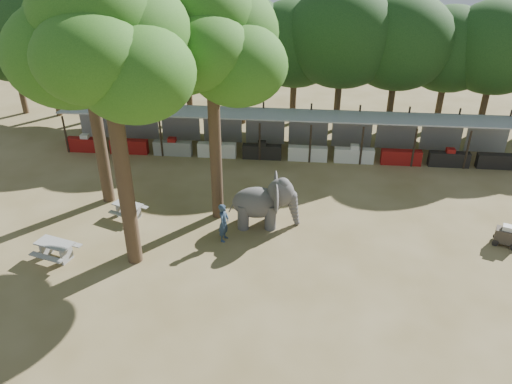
# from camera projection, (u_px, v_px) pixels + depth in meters

# --- Properties ---
(ground) EXTENTS (100.00, 100.00, 0.00)m
(ground) POSITION_uv_depth(u_px,v_px,m) (269.00, 299.00, 19.54)
(ground) COLOR brown
(ground) RESTS_ON ground
(vendor_stalls) EXTENTS (28.00, 2.99, 2.80)m
(vendor_stalls) POSITION_uv_depth(u_px,v_px,m) (286.00, 136.00, 31.01)
(vendor_stalls) COLOR gray
(vendor_stalls) RESTS_ON ground
(yard_tree_left) EXTENTS (7.10, 6.90, 11.02)m
(yard_tree_left) POSITION_uv_depth(u_px,v_px,m) (82.00, 41.00, 22.59)
(yard_tree_left) COLOR #332316
(yard_tree_left) RESTS_ON ground
(yard_tree_center) EXTENTS (7.10, 6.90, 12.04)m
(yard_tree_center) POSITION_uv_depth(u_px,v_px,m) (103.00, 44.00, 17.49)
(yard_tree_center) COLOR #332316
(yard_tree_center) RESTS_ON ground
(yard_tree_back) EXTENTS (7.10, 6.90, 11.36)m
(yard_tree_back) POSITION_uv_depth(u_px,v_px,m) (208.00, 41.00, 21.04)
(yard_tree_back) COLOR #332316
(yard_tree_back) RESTS_ON ground
(backdrop_trees) EXTENTS (46.46, 5.95, 8.33)m
(backdrop_trees) POSITION_uv_depth(u_px,v_px,m) (291.00, 46.00, 33.40)
(backdrop_trees) COLOR #332316
(backdrop_trees) RESTS_ON ground
(elephant) EXTENTS (3.34, 2.54, 2.53)m
(elephant) POSITION_uv_depth(u_px,v_px,m) (265.00, 202.00, 23.68)
(elephant) COLOR #424040
(elephant) RESTS_ON ground
(handler) EXTENTS (0.59, 0.76, 1.88)m
(handler) POSITION_uv_depth(u_px,v_px,m) (224.00, 223.00, 22.68)
(handler) COLOR #26384C
(handler) RESTS_ON ground
(picnic_table_near) EXTENTS (2.00, 1.89, 0.83)m
(picnic_table_near) POSITION_uv_depth(u_px,v_px,m) (56.00, 248.00, 21.62)
(picnic_table_near) COLOR gray
(picnic_table_near) RESTS_ON ground
(picnic_table_far) EXTENTS (1.84, 1.75, 0.73)m
(picnic_table_far) POSITION_uv_depth(u_px,v_px,m) (128.00, 208.00, 24.68)
(picnic_table_far) COLOR gray
(picnic_table_far) RESTS_ON ground
(cart_back) EXTENTS (1.20, 1.00, 1.01)m
(cart_back) POSITION_uv_depth(u_px,v_px,m) (506.00, 235.00, 22.56)
(cart_back) COLOR #322A22
(cart_back) RESTS_ON ground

